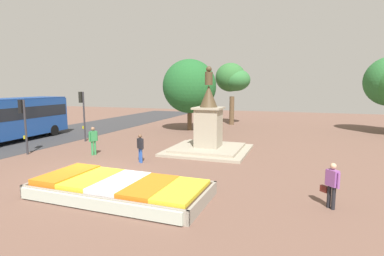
# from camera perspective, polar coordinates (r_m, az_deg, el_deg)

# --- Properties ---
(ground_plane) EXTENTS (79.02, 79.02, 0.00)m
(ground_plane) POSITION_cam_1_polar(r_m,az_deg,el_deg) (14.71, -18.78, -8.55)
(ground_plane) COLOR brown
(flower_planter) EXTENTS (6.67, 3.19, 0.67)m
(flower_planter) POSITION_cam_1_polar(r_m,az_deg,el_deg) (11.70, -13.89, -11.11)
(flower_planter) COLOR #38281C
(flower_planter) RESTS_ON ground_plane
(statue_monument) EXTENTS (4.97, 4.97, 5.29)m
(statue_monument) POSITION_cam_1_polar(r_m,az_deg,el_deg) (18.79, 3.14, -0.91)
(statue_monument) COLOR #9F9580
(statue_monument) RESTS_ON ground_plane
(traffic_light_mid_block) EXTENTS (0.41, 0.29, 3.29)m
(traffic_light_mid_block) POSITION_cam_1_polar(r_m,az_deg,el_deg) (20.41, -29.44, 1.87)
(traffic_light_mid_block) COLOR #2D2D33
(traffic_light_mid_block) RESTS_ON ground_plane
(traffic_light_far_corner) EXTENTS (0.41, 0.30, 3.68)m
(traffic_light_far_corner) POSITION_cam_1_polar(r_m,az_deg,el_deg) (23.53, -20.11, 3.70)
(traffic_light_far_corner) COLOR #2D2D33
(traffic_light_far_corner) RESTS_ON ground_plane
(city_bus) EXTENTS (3.16, 9.54, 3.20)m
(city_bus) POSITION_cam_1_polar(r_m,az_deg,el_deg) (25.90, -31.40, 1.83)
(city_bus) COLOR #1E4799
(city_bus) RESTS_ON ground_plane
(pedestrian_with_handbag) EXTENTS (0.56, 0.58, 1.56)m
(pedestrian_with_handbag) POSITION_cam_1_polar(r_m,az_deg,el_deg) (11.14, 25.04, -9.51)
(pedestrian_with_handbag) COLOR black
(pedestrian_with_handbag) RESTS_ON ground_plane
(pedestrian_near_planter) EXTENTS (0.47, 0.41, 1.54)m
(pedestrian_near_planter) POSITION_cam_1_polar(r_m,az_deg,el_deg) (16.27, -9.82, -3.49)
(pedestrian_near_planter) COLOR #264CA5
(pedestrian_near_planter) RESTS_ON ground_plane
(pedestrian_crossing_plaza) EXTENTS (0.35, 0.53, 1.70)m
(pedestrian_crossing_plaza) POSITION_cam_1_polar(r_m,az_deg,el_deg) (18.73, -18.29, -1.97)
(pedestrian_crossing_plaza) COLOR #338C4C
(pedestrian_crossing_plaza) RESTS_ON ground_plane
(park_tree_far_left) EXTENTS (3.75, 3.20, 6.58)m
(park_tree_far_left) POSITION_cam_1_polar(r_m,az_deg,el_deg) (32.74, 7.73, 9.26)
(park_tree_far_left) COLOR brown
(park_tree_far_left) RESTS_ON ground_plane
(park_tree_far_right) EXTENTS (4.91, 5.02, 6.52)m
(park_tree_far_right) POSITION_cam_1_polar(r_m,az_deg,el_deg) (27.69, -0.24, 7.53)
(park_tree_far_right) COLOR brown
(park_tree_far_right) RESTS_ON ground_plane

